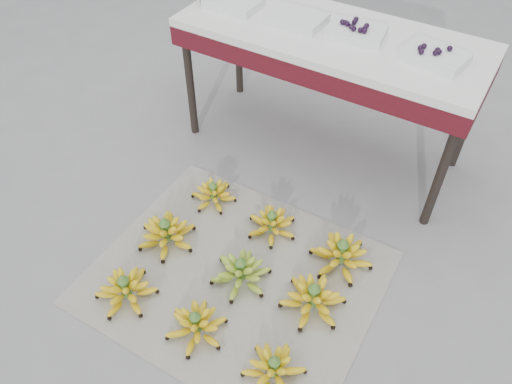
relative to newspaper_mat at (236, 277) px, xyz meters
The scene contains 16 objects.
ground 0.03m from the newspaper_mat, 135.87° to the left, with size 60.00×60.00×0.00m, color slate.
newspaper_mat is the anchor object (origin of this frame).
bunch_front_left 0.49m from the newspaper_mat, 136.40° to the right, with size 0.31×0.31×0.16m.
bunch_front_center 0.32m from the newspaper_mat, 88.00° to the right, with size 0.31×0.31×0.16m.
bunch_front_right 0.50m from the newspaper_mat, 39.71° to the right, with size 0.30×0.30×0.15m.
bunch_mid_left 0.40m from the newspaper_mat, behind, with size 0.35×0.35×0.17m.
bunch_mid_center 0.07m from the newspaper_mat, ahead, with size 0.36×0.36×0.17m.
bunch_mid_right 0.38m from the newspaper_mat, ahead, with size 0.31×0.31×0.17m.
bunch_back_left 0.51m from the newspaper_mat, 135.75° to the left, with size 0.28×0.28×0.14m.
bunch_back_center 0.33m from the newspaper_mat, 89.37° to the left, with size 0.27×0.27×0.15m.
bunch_back_right 0.50m from the newspaper_mat, 40.47° to the left, with size 0.31×0.31×0.18m.
vendor_table 1.23m from the newspaper_mat, 94.41° to the left, with size 1.53×0.61×0.73m.
tray_far_left 1.41m from the newspaper_mat, 122.16° to the left, with size 0.27×0.20×0.04m.
tray_left 1.30m from the newspaper_mat, 104.68° to the left, with size 0.27×0.20×0.04m.
tray_right 1.29m from the newspaper_mat, 88.04° to the left, with size 0.29×0.23×0.07m.
tray_far_right 1.34m from the newspaper_mat, 67.42° to the left, with size 0.30×0.24×0.07m.
Camera 1 is at (0.79, -1.12, 1.91)m, focal length 35.00 mm.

